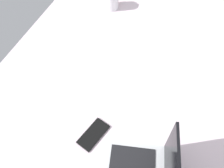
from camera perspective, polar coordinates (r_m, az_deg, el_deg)
bed_mattress at (r=127.49cm, az=7.49°, el=1.83°), size 180.00×140.00×18.00cm
cell_phone at (r=99.19cm, az=-4.55°, el=-12.11°), size 15.36×10.54×0.80cm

